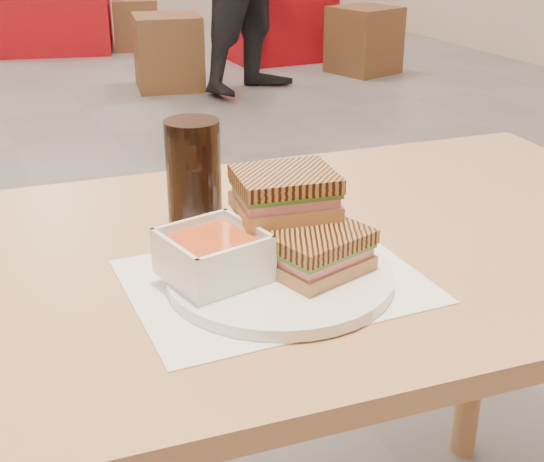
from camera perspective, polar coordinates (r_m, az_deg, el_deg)
name	(u,v)px	position (r m, az deg, el deg)	size (l,w,h in m)	color
main_table	(294,316)	(1.07, 1.65, -6.46)	(1.25, 0.79, 0.75)	#A97953
tray_liner	(275,281)	(0.91, 0.20, -3.84)	(0.35, 0.28, 0.00)	white
plate	(280,277)	(0.91, 0.60, -3.51)	(0.27, 0.27, 0.01)	white
soup_bowl	(213,257)	(0.88, -4.50, -2.00)	(0.13, 0.13, 0.06)	white
panini_lower	(317,250)	(0.90, 3.45, -1.47)	(0.14, 0.12, 0.05)	tan
panini_upper	(285,193)	(0.93, 0.98, 2.95)	(0.13, 0.12, 0.05)	tan
cola_glass	(194,178)	(1.03, -5.97, 4.06)	(0.08, 0.08, 0.16)	black
bg_table_1	(274,14)	(6.26, 0.14, 16.19)	(0.77, 0.77, 0.68)	#B30509
bg_table_2	(54,1)	(6.90, -16.26, 16.48)	(1.10, 1.10, 0.80)	#B30509
bg_chair_1l	(168,52)	(5.24, -7.93, 13.38)	(0.50, 0.50, 0.49)	brown
bg_chair_1r	(364,40)	(5.73, 7.04, 14.26)	(0.52, 0.52, 0.48)	brown
bg_chair_2r	(136,24)	(6.75, -10.34, 15.26)	(0.45, 0.45, 0.42)	brown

